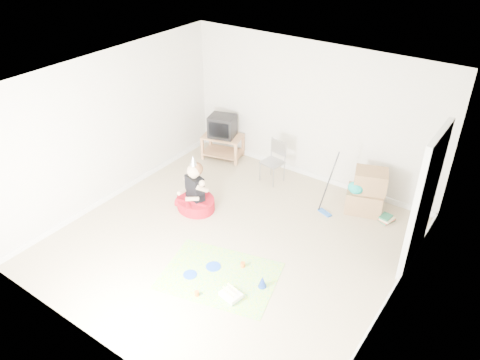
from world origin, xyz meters
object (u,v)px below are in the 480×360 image
Objects in this scene: crt_tv at (222,126)px; cardboard_boxes at (366,192)px; tv_stand at (223,145)px; folding_chair at (272,162)px; seated_woman at (195,197)px; birthday_cake at (231,295)px.

cardboard_boxes is at bearing -18.75° from crt_tv.
crt_tv is (-0.00, 0.00, 0.42)m from tv_stand.
seated_woman is (-0.60, -1.54, -0.17)m from folding_chair.
folding_chair reaches higher than tv_stand.
crt_tv is 0.61× the size of folding_chair.
folding_chair is at bearing -177.10° from cardboard_boxes.
cardboard_boxes is (3.14, -0.11, 0.08)m from tv_stand.
birthday_cake is (-0.67, -2.99, -0.33)m from cardboard_boxes.
birthday_cake is at bearing -37.90° from seated_woman.
folding_chair is at bearing 68.58° from seated_woman.
cardboard_boxes is at bearing 2.90° from folding_chair.
tv_stand is 1.34m from folding_chair.
cardboard_boxes reaches higher than tv_stand.
crt_tv is 4.02m from birthday_cake.
cardboard_boxes is at bearing -2.09° from tv_stand.
crt_tv is 3.16m from cardboard_boxes.
crt_tv is at bearing 116.57° from tv_stand.
tv_stand is 2.89× the size of birthday_cake.
tv_stand is at bearing 177.91° from cardboard_boxes.
cardboard_boxes is 2.51× the size of birthday_cake.
tv_stand is 1.08× the size of folding_chair.
crt_tv reaches higher than birthday_cake.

